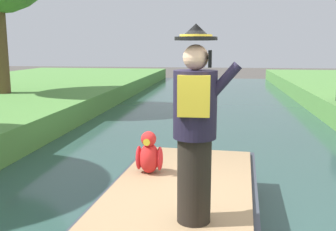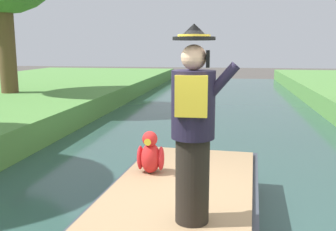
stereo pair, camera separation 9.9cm
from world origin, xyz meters
TOP-DOWN VIEW (x-y plane):
  - boat at (0.00, 0.39)m, footprint 2.04×4.30m
  - person_pirate at (0.23, -0.28)m, footprint 0.61×0.42m
  - parrot_plush at (-0.46, 1.05)m, footprint 0.36×0.34m

SIDE VIEW (x-z plane):
  - boat at x=0.00m, z-range 0.10..0.71m
  - parrot_plush at x=-0.46m, z-range 0.67..1.24m
  - person_pirate at x=0.23m, z-range 0.71..2.56m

